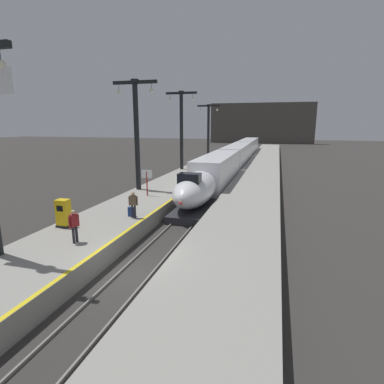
# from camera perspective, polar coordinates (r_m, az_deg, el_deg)

# --- Properties ---
(ground_plane) EXTENTS (260.00, 260.00, 0.00)m
(ground_plane) POSITION_cam_1_polar(r_m,az_deg,el_deg) (14.86, -10.75, -15.11)
(ground_plane) COLOR #33302D
(platform_left) EXTENTS (4.80, 110.00, 1.05)m
(platform_left) POSITION_cam_1_polar(r_m,az_deg,el_deg) (38.38, 0.01, 3.06)
(platform_left) COLOR gray
(platform_left) RESTS_ON ground
(platform_right) EXTENTS (4.80, 110.00, 1.05)m
(platform_right) POSITION_cam_1_polar(r_m,az_deg,el_deg) (37.09, 12.18, 2.44)
(platform_right) COLOR gray
(platform_right) RESTS_ON ground
(platform_left_safety_stripe) EXTENTS (0.20, 107.80, 0.01)m
(platform_left_safety_stripe) POSITION_cam_1_polar(r_m,az_deg,el_deg) (37.76, 3.36, 3.69)
(platform_left_safety_stripe) COLOR yellow
(platform_left_safety_stripe) RESTS_ON platform_left
(rail_main_left) EXTENTS (0.08, 110.00, 0.12)m
(rail_main_left) POSITION_cam_1_polar(r_m,az_deg,el_deg) (40.40, 5.58, 2.81)
(rail_main_left) COLOR slate
(rail_main_left) RESTS_ON ground
(rail_main_right) EXTENTS (0.08, 110.00, 0.12)m
(rail_main_right) POSITION_cam_1_polar(r_m,az_deg,el_deg) (40.17, 7.69, 2.70)
(rail_main_right) COLOR slate
(rail_main_right) RESTS_ON ground
(highspeed_train_main) EXTENTS (2.92, 57.79, 3.60)m
(highspeed_train_main) POSITION_cam_1_polar(r_m,az_deg,el_deg) (47.70, 8.16, 6.52)
(highspeed_train_main) COLOR silver
(highspeed_train_main) RESTS_ON ground
(station_column_mid) EXTENTS (4.00, 0.68, 9.46)m
(station_column_mid) POSITION_cam_1_polar(r_m,az_deg,el_deg) (27.71, -10.27, 12.08)
(station_column_mid) COLOR black
(station_column_mid) RESTS_ON platform_left
(station_column_far) EXTENTS (4.00, 0.68, 9.77)m
(station_column_far) POSITION_cam_1_polar(r_m,az_deg,el_deg) (39.94, -1.97, 12.59)
(station_column_far) COLOR black
(station_column_far) RESTS_ON platform_left
(station_column_distant) EXTENTS (4.00, 0.68, 9.09)m
(station_column_distant) POSITION_cam_1_polar(r_m,az_deg,el_deg) (55.30, 3.06, 12.18)
(station_column_distant) COLOR black
(station_column_distant) RESTS_ON platform_left
(passenger_near_edge) EXTENTS (0.55, 0.33, 1.69)m
(passenger_near_edge) POSITION_cam_1_polar(r_m,az_deg,el_deg) (19.50, -10.83, -1.95)
(passenger_near_edge) COLOR #23232D
(passenger_near_edge) RESTS_ON platform_left
(passenger_mid_platform) EXTENTS (0.34, 0.54, 1.69)m
(passenger_mid_platform) POSITION_cam_1_polar(r_m,az_deg,el_deg) (16.26, -21.00, -5.51)
(passenger_mid_platform) COLOR #23232D
(passenger_mid_platform) RESTS_ON platform_left
(rolling_suitcase) EXTENTS (0.40, 0.22, 0.98)m
(rolling_suitcase) POSITION_cam_1_polar(r_m,az_deg,el_deg) (20.06, -11.17, -3.59)
(rolling_suitcase) COLOR navy
(rolling_suitcase) RESTS_ON platform_left
(ticket_machine_yellow) EXTENTS (0.76, 0.62, 1.60)m
(ticket_machine_yellow) POSITION_cam_1_polar(r_m,az_deg,el_deg) (19.08, -22.69, -3.82)
(ticket_machine_yellow) COLOR yellow
(ticket_machine_yellow) RESTS_ON platform_left
(departure_info_board) EXTENTS (0.90, 0.10, 2.12)m
(departure_info_board) POSITION_cam_1_polar(r_m,az_deg,el_deg) (25.35, -8.37, 2.66)
(departure_info_board) COLOR maroon
(departure_info_board) RESTS_ON platform_left
(terminus_back_wall) EXTENTS (36.00, 2.00, 14.00)m
(terminus_back_wall) POSITION_cam_1_polar(r_m,az_deg,el_deg) (113.90, 12.71, 12.31)
(terminus_back_wall) COLOR #4C4742
(terminus_back_wall) RESTS_ON ground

